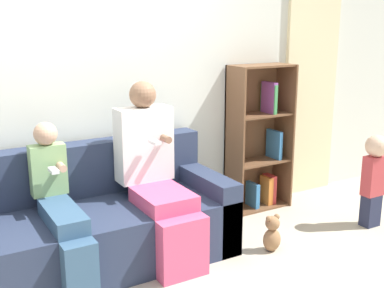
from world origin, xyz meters
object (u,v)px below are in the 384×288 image
adult_seated (155,170)px  toddler_standing (374,174)px  couch (93,225)px  teddy_bear (272,234)px  child_seated (61,209)px  bookshelf (259,142)px

adult_seated → toddler_standing: size_ratio=1.61×
couch → teddy_bear: couch is taller
couch → child_seated: child_seated is taller
couch → bookshelf: bearing=10.0°
toddler_standing → adult_seated: bearing=165.8°
toddler_standing → bookshelf: 1.05m
couch → child_seated: size_ratio=1.89×
couch → adult_seated: size_ratio=1.54×
child_seated → toddler_standing: size_ratio=1.31×
adult_seated → teddy_bear: bearing=-27.6°
toddler_standing → child_seated: bearing=171.1°
adult_seated → teddy_bear: size_ratio=4.40×
bookshelf → adult_seated: bearing=-162.1°
child_seated → toddler_standing: child_seated is taller
child_seated → toddler_standing: bearing=-8.9°
child_seated → toddler_standing: 2.59m
toddler_standing → teddy_bear: size_ratio=2.74×
bookshelf → teddy_bear: 1.08m
toddler_standing → teddy_bear: bearing=177.2°
toddler_standing → teddy_bear: 1.10m
adult_seated → bookshelf: 1.35m
bookshelf → teddy_bear: (-0.49, -0.83, -0.49)m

